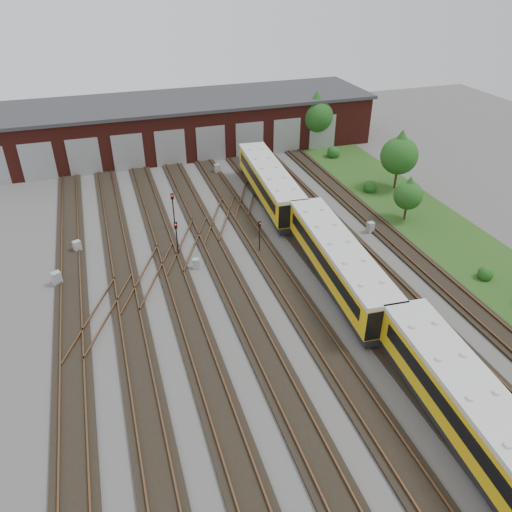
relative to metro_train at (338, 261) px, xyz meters
name	(u,v)px	position (x,y,z in m)	size (l,w,h in m)	color
ground	(287,335)	(-6.00, -4.72, -2.04)	(120.00, 120.00, 0.00)	#44413F
track_network	(281,329)	(-6.17, -4.14, -1.93)	(30.40, 70.00, 0.33)	black
maintenance_shed	(177,124)	(-6.01, 35.25, 1.17)	(51.00, 12.50, 6.35)	#4F1913
grass_verge	(436,228)	(13.00, 5.28, -2.01)	(8.00, 55.00, 0.05)	#234416
metro_train	(338,261)	(0.00, 0.00, 0.00)	(4.03, 48.29, 3.33)	black
signal_mast_0	(176,234)	(-11.14, 8.03, 0.04)	(0.31, 0.29, 3.22)	black
signal_mast_1	(259,233)	(-4.29, 6.37, -0.13)	(0.27, 0.26, 2.99)	black
signal_mast_2	(173,207)	(-10.56, 12.84, 0.30)	(0.30, 0.28, 3.67)	black
signal_mast_3	(310,243)	(-0.98, 3.24, -0.04)	(0.27, 0.26, 3.14)	black
relay_cabinet_0	(57,278)	(-21.00, 6.58, -1.47)	(0.68, 0.56, 1.13)	#989A9D
relay_cabinet_1	(77,246)	(-19.38, 11.38, -1.52)	(0.62, 0.51, 1.03)	#989A9D
relay_cabinet_2	(196,264)	(-10.11, 5.49, -1.58)	(0.54, 0.45, 0.90)	#989A9D
relay_cabinet_3	(217,169)	(-3.30, 25.16, -1.51)	(0.64, 0.53, 1.06)	#989A9D
relay_cabinet_4	(370,227)	(6.68, 6.58, -1.52)	(0.62, 0.51, 1.03)	#989A9D
tree_0	(316,111)	(11.41, 30.28, 2.69)	(4.44, 4.44, 7.36)	#312016
tree_1	(409,192)	(11.16, 7.84, 0.88)	(2.74, 2.74, 4.54)	#312016
tree_2	(400,151)	(14.27, 14.75, 2.23)	(4.01, 4.01, 6.64)	#312016
bush_0	(486,272)	(11.61, -3.16, -1.43)	(1.22, 1.22, 1.22)	#194814
bush_1	(370,185)	(11.23, 14.86, -1.32)	(1.44, 1.44, 1.44)	#194814
bush_2	(334,151)	(12.09, 25.81, -1.22)	(1.62, 1.62, 1.62)	#194814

